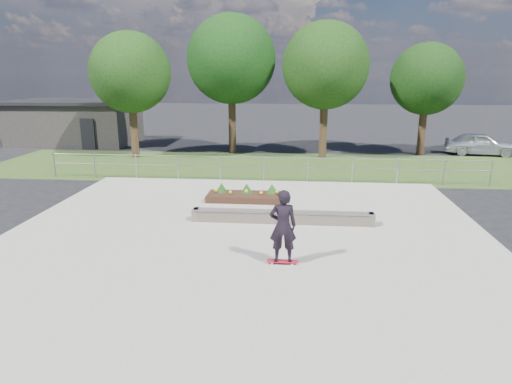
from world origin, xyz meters
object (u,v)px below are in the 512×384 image
(grind_ledge, at_px, (282,217))
(planter_bed, at_px, (246,195))
(parked_car, at_px, (480,144))
(skateboarder, at_px, (283,226))

(grind_ledge, height_order, planter_bed, planter_bed)
(grind_ledge, relative_size, parked_car, 1.49)
(grind_ledge, distance_m, skateboarder, 3.45)
(grind_ledge, xyz_separation_m, parked_car, (11.49, 14.17, 0.42))
(grind_ledge, bearing_deg, planter_bed, 119.29)
(planter_bed, distance_m, parked_car, 17.36)
(parked_car, bearing_deg, grind_ledge, 150.82)
(parked_car, bearing_deg, planter_bed, 141.36)
(planter_bed, distance_m, skateboarder, 6.29)
(planter_bed, xyz_separation_m, skateboarder, (1.63, -6.02, 0.85))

